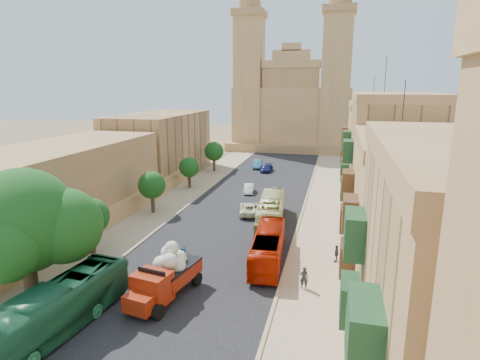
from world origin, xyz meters
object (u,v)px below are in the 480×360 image
at_px(pedestrian_a, 304,278).
at_px(street_tree_a, 90,217).
at_px(olive_pickup, 265,227).
at_px(car_dkblue, 267,168).
at_px(bus_cream_east, 271,210).
at_px(church, 293,107).
at_px(car_white_a, 249,189).
at_px(car_white_b, 274,191).
at_px(ficus_tree, 25,224).
at_px(bus_green_north, 55,310).
at_px(street_tree_c, 189,167).
at_px(car_blue_b, 258,164).
at_px(street_tree_d, 214,151).
at_px(street_tree_b, 152,185).
at_px(pedestrian_c, 336,254).
at_px(car_blue_a, 174,256).
at_px(car_cream, 249,208).
at_px(bus_red_east, 268,247).
at_px(red_truck, 165,275).

bearing_deg(pedestrian_a, street_tree_a, -17.06).
bearing_deg(olive_pickup, car_dkblue, 99.65).
bearing_deg(bus_cream_east, church, -91.30).
bearing_deg(car_white_a, pedestrian_a, -77.78).
bearing_deg(street_tree_a, car_white_b, 60.97).
height_order(ficus_tree, bus_green_north, ficus_tree).
bearing_deg(street_tree_c, pedestrian_a, -54.22).
bearing_deg(car_blue_b, car_dkblue, -57.86).
bearing_deg(street_tree_a, car_blue_b, 80.33).
distance_m(street_tree_a, street_tree_d, 36.00).
bearing_deg(street_tree_b, street_tree_d, 90.00).
bearing_deg(street_tree_d, car_white_b, -46.59).
relative_size(bus_cream_east, car_dkblue, 2.54).
height_order(olive_pickup, pedestrian_a, pedestrian_a).
height_order(street_tree_c, pedestrian_a, street_tree_c).
bearing_deg(street_tree_d, pedestrian_c, -57.37).
bearing_deg(car_blue_a, bus_green_north, -110.86).
relative_size(street_tree_c, car_cream, 0.93).
bearing_deg(pedestrian_c, street_tree_b, -111.05).
bearing_deg(car_blue_b, street_tree_b, -109.67).
xyz_separation_m(ficus_tree, car_dkblue, (8.40, 45.51, -4.92)).
xyz_separation_m(street_tree_a, car_dkblue, (8.98, 37.52, -2.79)).
relative_size(pedestrian_a, pedestrian_c, 1.12).
bearing_deg(ficus_tree, car_dkblue, 79.54).
xyz_separation_m(street_tree_c, bus_red_east, (15.40, -22.09, -1.63)).
xyz_separation_m(street_tree_d, bus_green_north, (4.79, -47.00, -1.87)).
bearing_deg(car_white_b, street_tree_d, -62.88).
relative_size(car_white_a, car_white_b, 0.98).
relative_size(bus_red_east, pedestrian_a, 5.74).
relative_size(street_tree_c, red_truck, 0.65).
height_order(car_cream, car_blue_b, car_blue_b).
relative_size(red_truck, car_cream, 1.44).
height_order(bus_red_east, car_blue_a, bus_red_east).
bearing_deg(bus_red_east, street_tree_a, 2.56).
distance_m(olive_pickup, car_white_b, 14.76).
distance_m(street_tree_d, car_white_a, 15.87).
bearing_deg(car_cream, red_truck, 72.92).
distance_m(street_tree_a, car_blue_a, 8.25).
relative_size(car_white_a, car_dkblue, 0.88).
height_order(street_tree_d, pedestrian_a, street_tree_d).
height_order(bus_green_north, bus_cream_east, bus_green_north).
bearing_deg(car_white_a, bus_red_east, -82.18).
relative_size(street_tree_a, bus_green_north, 0.46).
bearing_deg(street_tree_d, car_blue_a, -77.87).
bearing_deg(bus_green_north, red_truck, 55.61).
bearing_deg(bus_cream_east, red_truck, 69.80).
distance_m(street_tree_a, bus_green_north, 12.14).
relative_size(street_tree_a, car_blue_b, 1.18).
xyz_separation_m(ficus_tree, bus_green_north, (4.21, -3.01, -3.97)).
distance_m(church, car_white_b, 44.89).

